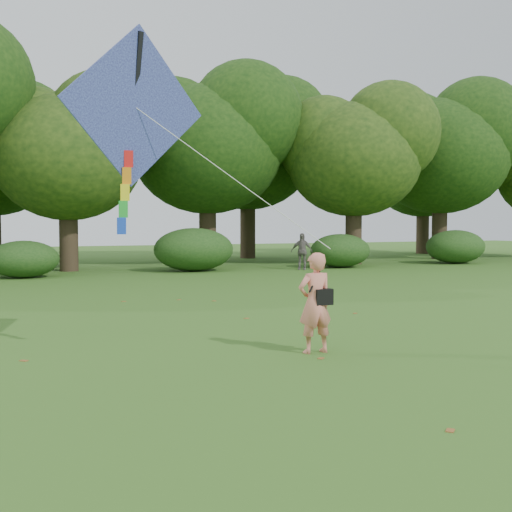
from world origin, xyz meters
name	(u,v)px	position (x,y,z in m)	size (l,w,h in m)	color
ground	(347,355)	(0.00, 0.00, 0.00)	(100.00, 100.00, 0.00)	#265114
man_kite_flyer	(315,303)	(-0.38, 0.36, 0.81)	(0.59, 0.39, 1.63)	#E47F6B
bystander_right	(302,251)	(7.70, 16.83, 0.82)	(0.96, 0.40, 1.63)	slate
crossbody_bag	(322,296)	(-0.26, 0.33, 0.92)	(0.43, 0.20, 0.68)	black
flying_kite	(135,110)	(-3.09, 1.22, 3.86)	(4.16, 1.29, 3.46)	#2934B3
tree_line	(138,152)	(1.67, 22.88, 5.60)	(54.70, 15.30, 9.48)	#3A2D1E
shrub_band	(108,253)	(-0.72, 17.60, 0.86)	(39.15, 3.22, 1.88)	#264919
fallen_leaves	(236,326)	(-0.60, 3.34, 0.01)	(11.18, 12.06, 0.01)	brown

